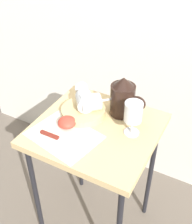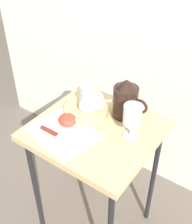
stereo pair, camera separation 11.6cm
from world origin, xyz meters
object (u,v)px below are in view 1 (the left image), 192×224
at_px(pitcher, 123,99).
at_px(knife, 57,138).
at_px(wine_glass_tipped_far, 85,100).
at_px(table, 96,141).
at_px(apple_half_left, 67,122).
at_px(basket_tray, 83,112).
at_px(wine_glass_upright, 133,114).
at_px(wine_glass_tipped_near, 92,102).

distance_m(pitcher, knife, 0.33).
bearing_deg(wine_glass_tipped_far, table, -34.41).
relative_size(pitcher, apple_half_left, 2.36).
bearing_deg(knife, apple_half_left, 93.27).
distance_m(basket_tray, knife, 0.19).
xyz_separation_m(table, wine_glass_tipped_far, (-0.09, 0.06, 0.15)).
bearing_deg(wine_glass_tipped_far, knife, -93.71).
distance_m(table, wine_glass_tipped_far, 0.18).
distance_m(pitcher, wine_glass_upright, 0.14).
distance_m(table, knife, 0.19).
bearing_deg(apple_half_left, table, 27.54).
xyz_separation_m(table, knife, (-0.10, -0.14, 0.09)).
bearing_deg(knife, wine_glass_tipped_near, 76.56).
bearing_deg(wine_glass_upright, knife, -144.34).
bearing_deg(apple_half_left, knife, -86.73).
distance_m(pitcher, apple_half_left, 0.26).
bearing_deg(wine_glass_tipped_near, basket_tray, -160.98).
distance_m(basket_tray, wine_glass_tipped_near, 0.07).
xyz_separation_m(table, basket_tray, (-0.09, 0.05, 0.10)).
bearing_deg(pitcher, table, -111.53).
bearing_deg(knife, basket_tray, 86.04).
xyz_separation_m(basket_tray, wine_glass_tipped_far, (-0.00, 0.01, 0.05)).
distance_m(wine_glass_tipped_near, apple_half_left, 0.14).
distance_m(table, apple_half_left, 0.16).
distance_m(basket_tray, pitcher, 0.18).
distance_m(table, wine_glass_upright, 0.23).
distance_m(wine_glass_tipped_near, wine_glass_tipped_far, 0.03).
relative_size(basket_tray, knife, 0.88).
bearing_deg(table, wine_glass_tipped_near, 131.84).
distance_m(table, wine_glass_tipped_near, 0.17).
bearing_deg(basket_tray, table, -28.55).
bearing_deg(knife, pitcher, 60.70).
relative_size(wine_glass_tipped_near, wine_glass_tipped_far, 0.96).
relative_size(table, pitcher, 3.93).
bearing_deg(apple_half_left, wine_glass_upright, 20.24).
bearing_deg(knife, wine_glass_upright, 35.66).
relative_size(wine_glass_upright, knife, 0.68).
relative_size(pitcher, knife, 0.83).
height_order(wine_glass_upright, wine_glass_tipped_far, wine_glass_upright).
relative_size(pitcher, wine_glass_tipped_far, 1.14).
xyz_separation_m(apple_half_left, knife, (0.00, -0.08, -0.02)).
xyz_separation_m(basket_tray, wine_glass_upright, (0.23, -0.01, 0.08)).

